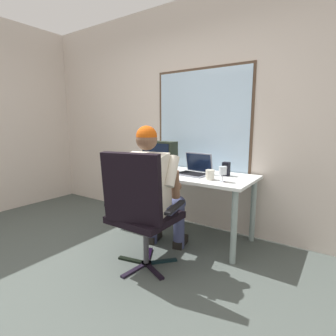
{
  "coord_description": "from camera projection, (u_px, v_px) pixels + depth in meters",
  "views": [
    {
      "loc": [
        1.7,
        -1.01,
        1.31
      ],
      "look_at": [
        0.22,
        1.15,
        0.87
      ],
      "focal_mm": 28.06,
      "sensor_mm": 36.0,
      "label": 1
    }
  ],
  "objects": [
    {
      "name": "ground_plane",
      "position": [
        58.0,
        300.0,
        1.99
      ],
      "size": [
        5.15,
        4.0,
        0.02
      ],
      "primitive_type": "cube",
      "color": "#474F4A"
    },
    {
      "name": "wall_rear",
      "position": [
        190.0,
        117.0,
        3.35
      ],
      "size": [
        5.15,
        0.08,
        2.8
      ],
      "color": "beige",
      "rests_on": "ground"
    },
    {
      "name": "desk",
      "position": [
        184.0,
        181.0,
        3.04
      ],
      "size": [
        1.59,
        0.73,
        0.75
      ],
      "color": "gray",
      "rests_on": "ground"
    },
    {
      "name": "office_chair",
      "position": [
        139.0,
        206.0,
        2.26
      ],
      "size": [
        0.69,
        0.61,
        1.09
      ],
      "color": "black",
      "rests_on": "ground"
    },
    {
      "name": "person_seated",
      "position": [
        153.0,
        190.0,
        2.49
      ],
      "size": [
        0.6,
        0.79,
        1.3
      ],
      "color": "#3A4065",
      "rests_on": "ground"
    },
    {
      "name": "crt_monitor",
      "position": [
        160.0,
        154.0,
        3.17
      ],
      "size": [
        0.42,
        0.24,
        0.35
      ],
      "color": "beige",
      "rests_on": "desk"
    },
    {
      "name": "laptop",
      "position": [
        195.0,
        169.0,
        2.95
      ],
      "size": [
        0.36,
        0.31,
        0.24
      ],
      "color": "gray",
      "rests_on": "desk"
    },
    {
      "name": "wine_glass",
      "position": [
        223.0,
        171.0,
        2.56
      ],
      "size": [
        0.08,
        0.08,
        0.15
      ],
      "color": "silver",
      "rests_on": "desk"
    },
    {
      "name": "desk_speaker",
      "position": [
        226.0,
        169.0,
        2.86
      ],
      "size": [
        0.08,
        0.09,
        0.15
      ],
      "color": "black",
      "rests_on": "desk"
    },
    {
      "name": "coffee_mug",
      "position": [
        210.0,
        175.0,
        2.66
      ],
      "size": [
        0.09,
        0.09,
        0.1
      ],
      "color": "beige",
      "rests_on": "desk"
    }
  ]
}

